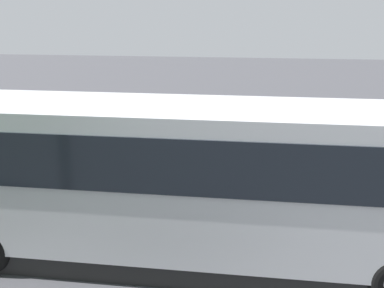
{
  "coord_description": "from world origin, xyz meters",
  "views": [
    {
      "loc": [
        -3.31,
        13.96,
        5.01
      ],
      "look_at": [
        -1.12,
        -0.2,
        1.1
      ],
      "focal_mm": 46.17,
      "sensor_mm": 36.0,
      "label": 1
    }
  ],
  "objects_px": {
    "spectator_centre": "(230,170)",
    "parked_motorcycle_silver": "(260,205)",
    "stunt_motorcycle": "(141,125)",
    "spectator_left": "(277,173)",
    "spectator_far_left": "(335,175)",
    "spectator_right": "(173,164)",
    "traffic_cone": "(184,144)",
    "spectator_far_right": "(127,163)",
    "tour_bus": "(188,185)"
  },
  "relations": [
    {
      "from": "spectator_centre",
      "to": "parked_motorcycle_silver",
      "type": "relative_size",
      "value": 0.82
    },
    {
      "from": "spectator_centre",
      "to": "stunt_motorcycle",
      "type": "bearing_deg",
      "value": -53.36
    },
    {
      "from": "spectator_left",
      "to": "stunt_motorcycle",
      "type": "bearing_deg",
      "value": -46.13
    },
    {
      "from": "spectator_far_left",
      "to": "spectator_right",
      "type": "xyz_separation_m",
      "value": [
        4.16,
        -0.3,
        0.0
      ]
    },
    {
      "from": "spectator_far_left",
      "to": "parked_motorcycle_silver",
      "type": "relative_size",
      "value": 0.85
    },
    {
      "from": "parked_motorcycle_silver",
      "to": "stunt_motorcycle",
      "type": "height_order",
      "value": "stunt_motorcycle"
    },
    {
      "from": "spectator_far_left",
      "to": "spectator_right",
      "type": "height_order",
      "value": "spectator_right"
    },
    {
      "from": "spectator_right",
      "to": "parked_motorcycle_silver",
      "type": "xyz_separation_m",
      "value": [
        -2.36,
        1.16,
        -0.55
      ]
    },
    {
      "from": "spectator_right",
      "to": "parked_motorcycle_silver",
      "type": "distance_m",
      "value": 2.68
    },
    {
      "from": "traffic_cone",
      "to": "spectator_left",
      "type": "bearing_deg",
      "value": 122.45
    },
    {
      "from": "spectator_centre",
      "to": "spectator_far_right",
      "type": "bearing_deg",
      "value": -4.11
    },
    {
      "from": "spectator_far_right",
      "to": "traffic_cone",
      "type": "relative_size",
      "value": 2.7
    },
    {
      "from": "spectator_far_right",
      "to": "traffic_cone",
      "type": "height_order",
      "value": "spectator_far_right"
    },
    {
      "from": "spectator_right",
      "to": "traffic_cone",
      "type": "xyz_separation_m",
      "value": [
        0.49,
        -4.69,
        -0.73
      ]
    },
    {
      "from": "spectator_far_right",
      "to": "spectator_centre",
      "type": "bearing_deg",
      "value": 175.89
    },
    {
      "from": "tour_bus",
      "to": "spectator_far_right",
      "type": "height_order",
      "value": "tour_bus"
    },
    {
      "from": "spectator_far_left",
      "to": "spectator_left",
      "type": "height_order",
      "value": "spectator_left"
    },
    {
      "from": "spectator_far_left",
      "to": "spectator_right",
      "type": "relative_size",
      "value": 1.0
    },
    {
      "from": "parked_motorcycle_silver",
      "to": "traffic_cone",
      "type": "relative_size",
      "value": 3.25
    },
    {
      "from": "spectator_right",
      "to": "traffic_cone",
      "type": "height_order",
      "value": "spectator_right"
    },
    {
      "from": "spectator_left",
      "to": "spectator_centre",
      "type": "distance_m",
      "value": 1.21
    },
    {
      "from": "spectator_left",
      "to": "tour_bus",
      "type": "bearing_deg",
      "value": 57.31
    },
    {
      "from": "spectator_far_left",
      "to": "traffic_cone",
      "type": "height_order",
      "value": "spectator_far_left"
    },
    {
      "from": "spectator_right",
      "to": "spectator_left",
      "type": "bearing_deg",
      "value": 171.77
    },
    {
      "from": "spectator_centre",
      "to": "stunt_motorcycle",
      "type": "relative_size",
      "value": 0.84
    },
    {
      "from": "spectator_left",
      "to": "spectator_far_right",
      "type": "height_order",
      "value": "spectator_left"
    },
    {
      "from": "spectator_far_left",
      "to": "spectator_left",
      "type": "relative_size",
      "value": 0.99
    },
    {
      "from": "spectator_centre",
      "to": "spectator_right",
      "type": "height_order",
      "value": "spectator_right"
    },
    {
      "from": "parked_motorcycle_silver",
      "to": "spectator_far_left",
      "type": "bearing_deg",
      "value": -154.39
    },
    {
      "from": "spectator_far_left",
      "to": "spectator_centre",
      "type": "relative_size",
      "value": 1.03
    },
    {
      "from": "spectator_left",
      "to": "spectator_right",
      "type": "distance_m",
      "value": 2.78
    },
    {
      "from": "spectator_centre",
      "to": "stunt_motorcycle",
      "type": "distance_m",
      "value": 6.02
    },
    {
      "from": "tour_bus",
      "to": "stunt_motorcycle",
      "type": "bearing_deg",
      "value": -69.06
    },
    {
      "from": "spectator_right",
      "to": "tour_bus",
      "type": "bearing_deg",
      "value": 106.34
    },
    {
      "from": "spectator_far_right",
      "to": "stunt_motorcycle",
      "type": "distance_m",
      "value": 4.7
    },
    {
      "from": "spectator_far_left",
      "to": "spectator_centre",
      "type": "xyz_separation_m",
      "value": [
        2.61,
        -0.05,
        -0.02
      ]
    },
    {
      "from": "spectator_far_right",
      "to": "stunt_motorcycle",
      "type": "relative_size",
      "value": 0.84
    },
    {
      "from": "spectator_far_left",
      "to": "spectator_right",
      "type": "bearing_deg",
      "value": -4.07
    },
    {
      "from": "parked_motorcycle_silver",
      "to": "traffic_cone",
      "type": "xyz_separation_m",
      "value": [
        2.84,
        -5.85,
        -0.18
      ]
    },
    {
      "from": "tour_bus",
      "to": "spectator_centre",
      "type": "bearing_deg",
      "value": -101.64
    },
    {
      "from": "spectator_far_right",
      "to": "traffic_cone",
      "type": "distance_m",
      "value": 4.85
    },
    {
      "from": "spectator_centre",
      "to": "parked_motorcycle_silver",
      "type": "xyz_separation_m",
      "value": [
        -0.8,
        0.91,
        -0.53
      ]
    },
    {
      "from": "tour_bus",
      "to": "spectator_right",
      "type": "relative_size",
      "value": 6.25
    },
    {
      "from": "spectator_far_right",
      "to": "spectator_far_left",
      "type": "bearing_deg",
      "value": 177.36
    },
    {
      "from": "stunt_motorcycle",
      "to": "spectator_centre",
      "type": "bearing_deg",
      "value": 126.64
    },
    {
      "from": "tour_bus",
      "to": "spectator_far_right",
      "type": "xyz_separation_m",
      "value": [
        2.2,
        -3.17,
        -0.64
      ]
    },
    {
      "from": "spectator_right",
      "to": "spectator_centre",
      "type": "bearing_deg",
      "value": 170.92
    },
    {
      "from": "spectator_far_left",
      "to": "parked_motorcycle_silver",
      "type": "distance_m",
      "value": 2.08
    },
    {
      "from": "spectator_centre",
      "to": "parked_motorcycle_silver",
      "type": "distance_m",
      "value": 1.33
    },
    {
      "from": "spectator_left",
      "to": "parked_motorcycle_silver",
      "type": "xyz_separation_m",
      "value": [
        0.39,
        0.77,
        -0.56
      ]
    }
  ]
}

